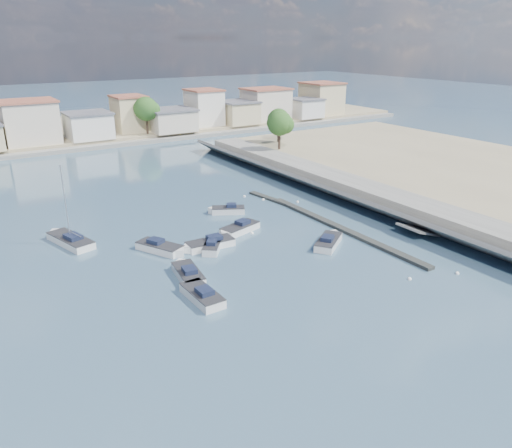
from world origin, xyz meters
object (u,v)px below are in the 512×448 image
Objects in this scene: motorboat_b at (213,246)px; sailboat at (69,240)px; motorboat_a at (201,295)px; motorboat_c at (208,245)px; motorboat_d at (238,229)px; motorboat_e at (187,273)px; motorboat_h at (329,242)px; motorboat_g at (162,248)px; motorboat_f at (226,210)px.

motorboat_b is 0.44× the size of sailboat.
motorboat_c is at bearing 59.41° from motorboat_a.
motorboat_c is at bearing -156.82° from motorboat_d.
motorboat_h is (16.27, -1.18, 0.00)m from motorboat_e.
motorboat_d is 12.27m from motorboat_e.
motorboat_c is 1.14× the size of motorboat_h.
motorboat_h is at bearing -33.39° from sailboat.
motorboat_h is (6.40, -8.46, 0.00)m from motorboat_d.
motorboat_e is at bearing 175.86° from motorboat_h.
motorboat_e is at bearing -62.92° from sailboat.
motorboat_c is at bearing 151.24° from motorboat_h.
motorboat_d and motorboat_g have the same top height.
motorboat_a and motorboat_b have the same top height.
motorboat_b is at bearing -38.54° from sailboat.
motorboat_d is 1.09× the size of motorboat_h.
motorboat_e is 6.86m from motorboat_g.
motorboat_g is 1.10× the size of motorboat_h.
motorboat_e and motorboat_h have the same top height.
motorboat_d and motorboat_h have the same top height.
motorboat_e is at bearing -138.57° from motorboat_b.
motorboat_g is at bearing 159.00° from motorboat_c.
motorboat_e is (-4.81, -5.12, -0.00)m from motorboat_c.
motorboat_c and motorboat_g have the same top height.
sailboat reaches higher than motorboat_h.
motorboat_d is 6.94m from motorboat_f.
motorboat_d is 1.24× the size of motorboat_f.
motorboat_f is (12.83, 18.27, -0.00)m from motorboat_a.
sailboat is at bearing 146.61° from motorboat_h.
motorboat_a is 17.38m from motorboat_h.
motorboat_b and motorboat_f have the same top height.
motorboat_a is at bearing -123.61° from motorboat_b.
motorboat_a is 15.82m from motorboat_d.
sailboat is (-19.39, 0.52, 0.03)m from motorboat_f.
motorboat_c is 7.02m from motorboat_e.
motorboat_c is at bearing 46.80° from motorboat_e.
motorboat_d is at bearing 2.61° from motorboat_g.
motorboat_b is 5.54m from motorboat_d.
motorboat_h is at bearing -28.76° from motorboat_c.
motorboat_h is at bearing -52.89° from motorboat_d.
motorboat_c and motorboat_h have the same top height.
motorboat_f is at bearing 30.95° from motorboat_g.
sailboat is (-7.36, 14.40, 0.03)m from motorboat_e.
motorboat_a is 11.29m from motorboat_g.
motorboat_g is 0.62× the size of sailboat.
motorboat_h is 28.31m from sailboat.
sailboat is (-7.66, 7.55, 0.03)m from motorboat_g.
motorboat_c and motorboat_e have the same top height.
motorboat_b is 15.92m from sailboat.
motorboat_b is at bearing 153.15° from motorboat_h.
motorboat_a is 10.65m from motorboat_b.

